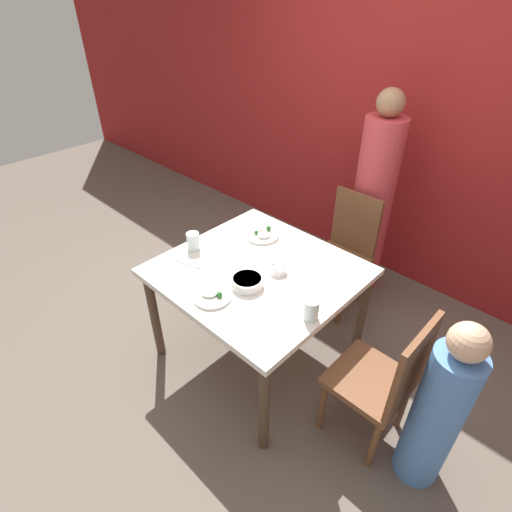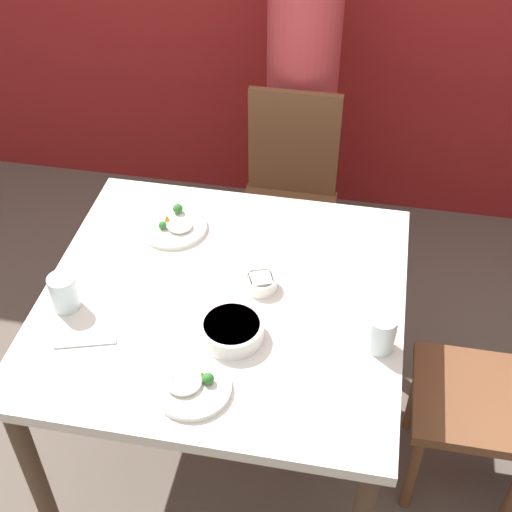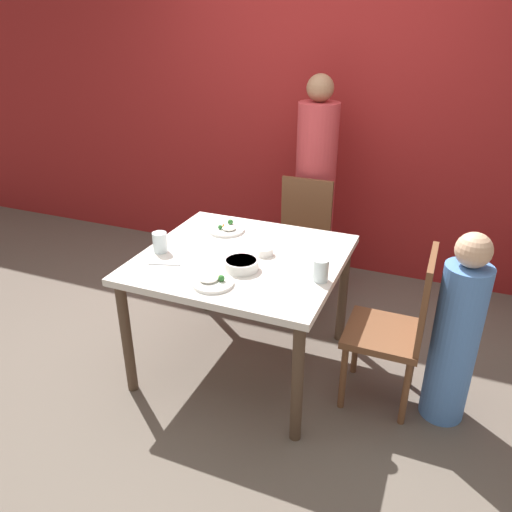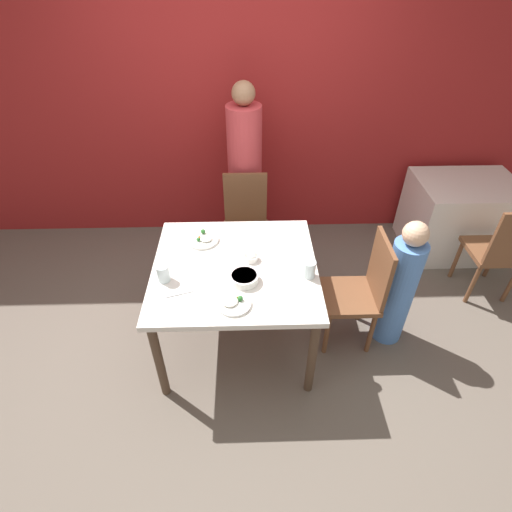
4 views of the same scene
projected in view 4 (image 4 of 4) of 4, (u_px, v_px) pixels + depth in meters
ground_plane at (238, 337)px, 3.19m from camera, size 10.00×10.00×0.00m
wall_back at (235, 100)px, 3.57m from camera, size 10.00×0.06×2.70m
dining_table at (235, 275)px, 2.77m from camera, size 1.12×1.07×0.75m
chair_adult_spot at (246, 223)px, 3.56m from camera, size 0.40×0.40×0.93m
chair_child_spot at (360, 289)px, 2.90m from camera, size 0.40×0.40×0.93m
person_adult at (245, 180)px, 3.65m from camera, size 0.30×0.30×1.62m
person_child at (399, 288)px, 2.90m from camera, size 0.23×0.23×1.08m
bowl_curry at (244, 278)px, 2.58m from camera, size 0.19×0.19×0.06m
plate_rice_adult at (233, 303)px, 2.43m from camera, size 0.21×0.21×0.05m
plate_rice_child at (203, 239)px, 2.93m from camera, size 0.23×0.23×0.05m
bowl_rice_small at (251, 257)px, 2.76m from camera, size 0.10×0.10×0.04m
glass_water_tall at (163, 273)px, 2.57m from camera, size 0.08×0.08×0.12m
glass_water_short at (309, 269)px, 2.60m from camera, size 0.08×0.08×0.12m
fork_steel at (179, 294)px, 2.51m from camera, size 0.18×0.07×0.01m
background_table at (459, 217)px, 3.88m from camera, size 0.94×0.70×0.73m
chair_background at (500, 250)px, 3.26m from camera, size 0.40×0.40×0.93m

